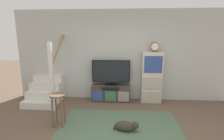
{
  "coord_description": "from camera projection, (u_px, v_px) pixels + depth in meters",
  "views": [
    {
      "loc": [
        0.06,
        -2.66,
        1.96
      ],
      "look_at": [
        -0.23,
        1.61,
        1.08
      ],
      "focal_mm": 27.14,
      "sensor_mm": 36.0,
      "label": 1
    }
  ],
  "objects": [
    {
      "name": "television",
      "position": [
        111.0,
        72.0,
        5.01
      ],
      "size": [
        1.12,
        0.22,
        0.75
      ],
      "color": "black",
      "rests_on": "media_console"
    },
    {
      "name": "staircase",
      "position": [
        49.0,
        88.0,
        5.23
      ],
      "size": [
        1.0,
        1.36,
        2.2
      ],
      "color": "silver",
      "rests_on": "ground_plane"
    },
    {
      "name": "back_wall",
      "position": [
        121.0,
        56.0,
        5.13
      ],
      "size": [
        6.4,
        0.12,
        2.7
      ],
      "primitive_type": "cube",
      "color": "#B2B7B2",
      "rests_on": "ground_plane"
    },
    {
      "name": "side_cabinet",
      "position": [
        152.0,
        77.0,
        4.95
      ],
      "size": [
        0.58,
        0.38,
        1.5
      ],
      "color": "beige",
      "rests_on": "ground_plane"
    },
    {
      "name": "media_console",
      "position": [
        111.0,
        93.0,
        5.11
      ],
      "size": [
        1.14,
        0.38,
        0.49
      ],
      "color": "#423833",
      "rests_on": "ground_plane"
    },
    {
      "name": "bar_stool_near",
      "position": [
        58.0,
        103.0,
        3.63
      ],
      "size": [
        0.34,
        0.34,
        0.73
      ],
      "color": "brown",
      "rests_on": "ground_plane"
    },
    {
      "name": "dog",
      "position": [
        126.0,
        126.0,
        3.5
      ],
      "size": [
        0.54,
        0.27,
        0.23
      ],
      "color": "#332D28",
      "rests_on": "ground_plane"
    },
    {
      "name": "area_rug",
      "position": [
        120.0,
        129.0,
        3.59
      ],
      "size": [
        2.6,
        1.8,
        0.01
      ],
      "primitive_type": "cube",
      "color": "#4C664C",
      "rests_on": "ground_plane"
    },
    {
      "name": "desk_clock",
      "position": [
        155.0,
        47.0,
        4.75
      ],
      "size": [
        0.25,
        0.08,
        0.27
      ],
      "color": "#4C3823",
      "rests_on": "side_cabinet"
    }
  ]
}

